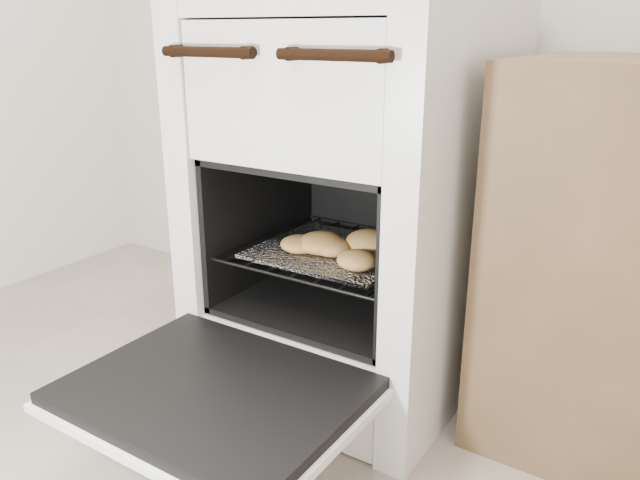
% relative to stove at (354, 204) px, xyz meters
% --- Properties ---
extents(stove, '(0.63, 0.71, 0.97)m').
position_rel_stove_xyz_m(stove, '(0.00, 0.00, 0.00)').
color(stove, silver).
rests_on(stove, ground).
extents(oven_door, '(0.57, 0.44, 0.04)m').
position_rel_stove_xyz_m(oven_door, '(0.00, -0.53, -0.26)').
color(oven_door, black).
rests_on(oven_door, stove).
extents(oven_rack, '(0.46, 0.44, 0.01)m').
position_rel_stove_xyz_m(oven_rack, '(0.00, -0.07, -0.11)').
color(oven_rack, black).
rests_on(oven_rack, stove).
extents(foil_sheet, '(0.36, 0.32, 0.01)m').
position_rel_stove_xyz_m(foil_sheet, '(0.00, -0.09, -0.10)').
color(foil_sheet, white).
rests_on(foil_sheet, oven_rack).
extents(baked_rolls, '(0.28, 0.24, 0.05)m').
position_rel_stove_xyz_m(baked_rolls, '(0.03, -0.12, -0.07)').
color(baked_rolls, tan).
rests_on(baked_rolls, foil_sheet).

